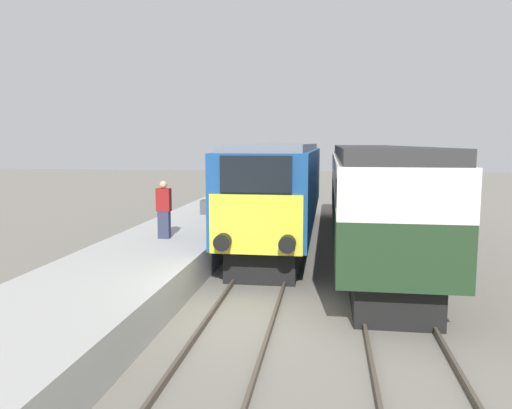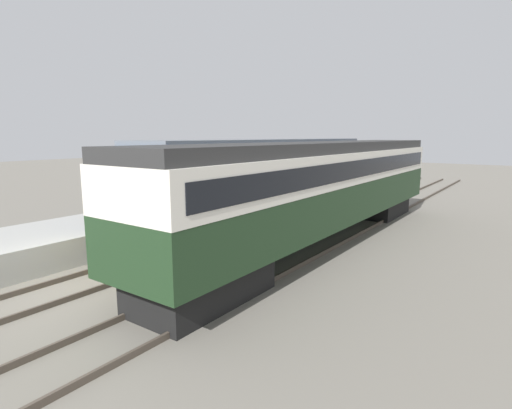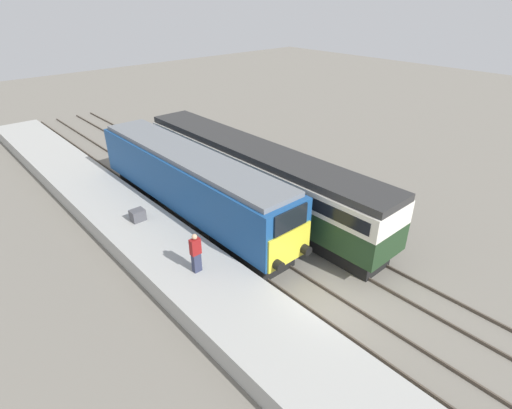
{
  "view_description": "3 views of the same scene",
  "coord_description": "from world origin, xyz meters",
  "px_view_note": "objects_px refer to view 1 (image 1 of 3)",
  "views": [
    {
      "loc": [
        1.88,
        -10.51,
        3.93
      ],
      "look_at": [
        0.0,
        2.3,
        2.33
      ],
      "focal_mm": 35.0,
      "sensor_mm": 36.0,
      "label": 1
    },
    {
      "loc": [
        9.89,
        -5.23,
        4.03
      ],
      "look_at": [
        1.7,
        6.3,
        1.6
      ],
      "focal_mm": 28.0,
      "sensor_mm": 36.0,
      "label": 2
    },
    {
      "loc": [
        -10.43,
        -7.27,
        11.42
      ],
      "look_at": [
        1.7,
        6.3,
        1.6
      ],
      "focal_mm": 28.0,
      "sensor_mm": 36.0,
      "label": 3
    }
  ],
  "objects_px": {
    "locomotive": "(283,186)",
    "passenger_carriage": "(370,187)",
    "person_on_platform": "(164,210)",
    "luggage_crate": "(209,207)"
  },
  "relations": [
    {
      "from": "passenger_carriage",
      "to": "luggage_crate",
      "type": "relative_size",
      "value": 25.42
    },
    {
      "from": "locomotive",
      "to": "passenger_carriage",
      "type": "distance_m",
      "value": 3.7
    },
    {
      "from": "locomotive",
      "to": "passenger_carriage",
      "type": "relative_size",
      "value": 0.87
    },
    {
      "from": "passenger_carriage",
      "to": "person_on_platform",
      "type": "distance_m",
      "value": 7.71
    },
    {
      "from": "locomotive",
      "to": "person_on_platform",
      "type": "distance_m",
      "value": 6.24
    },
    {
      "from": "luggage_crate",
      "to": "passenger_carriage",
      "type": "bearing_deg",
      "value": -14.31
    },
    {
      "from": "person_on_platform",
      "to": "locomotive",
      "type": "bearing_deg",
      "value": 58.4
    },
    {
      "from": "locomotive",
      "to": "luggage_crate",
      "type": "xyz_separation_m",
      "value": [
        -3.14,
        0.22,
        -0.97
      ]
    },
    {
      "from": "person_on_platform",
      "to": "luggage_crate",
      "type": "bearing_deg",
      "value": 88.69
    },
    {
      "from": "locomotive",
      "to": "luggage_crate",
      "type": "relative_size",
      "value": 22.12
    }
  ]
}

